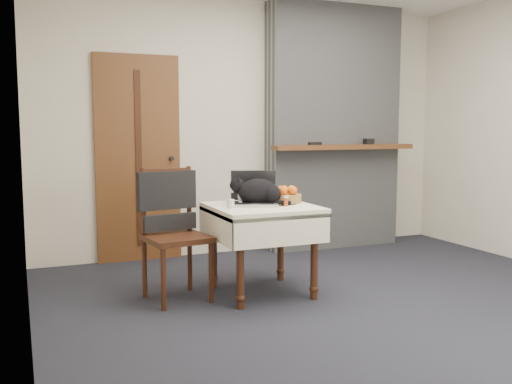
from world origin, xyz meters
TOP-DOWN VIEW (x-y plane):
  - ground at (0.00, 0.00)m, footprint 4.50×4.50m
  - room_shell at (0.00, 0.46)m, footprint 4.52×4.01m
  - door at (-1.20, 1.97)m, footprint 0.82×0.10m
  - chimney at (0.90, 1.85)m, footprint 1.62×0.48m
  - side_table at (-0.54, 0.45)m, footprint 0.78×0.78m
  - laptop at (-0.58, 0.53)m, footprint 0.44×0.41m
  - cat at (-0.55, 0.50)m, footprint 0.44×0.33m
  - cream_jar at (-0.82, 0.40)m, footprint 0.06×0.06m
  - pill_bottle at (-0.39, 0.34)m, footprint 0.04×0.04m
  - fruit_basket at (-0.29, 0.53)m, footprint 0.24×0.24m
  - desk_clutter at (-0.33, 0.46)m, footprint 0.15×0.02m
  - chair at (-1.22, 0.64)m, footprint 0.51×0.50m

SIDE VIEW (x-z plane):
  - ground at x=0.00m, z-range 0.00..0.00m
  - side_table at x=-0.54m, z-range 0.24..0.94m
  - chair at x=-1.22m, z-range 0.14..1.14m
  - desk_clutter at x=-0.33m, z-range 0.70..0.71m
  - cream_jar at x=-0.82m, z-range 0.70..0.77m
  - pill_bottle at x=-0.39m, z-range 0.70..0.78m
  - fruit_basket at x=-0.29m, z-range 0.69..0.82m
  - laptop at x=-0.58m, z-range 0.63..0.90m
  - cat at x=-0.55m, z-range 0.68..0.92m
  - door at x=-1.20m, z-range 0.00..2.00m
  - chimney at x=0.90m, z-range 0.00..2.60m
  - room_shell at x=0.00m, z-range 0.46..3.07m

